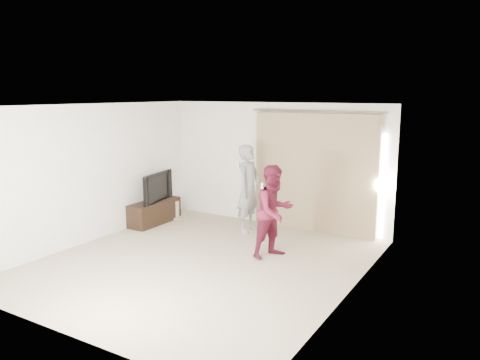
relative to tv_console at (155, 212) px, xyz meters
The scene contains 10 objects.
floor 2.70m from the tv_console, 32.56° to the right, with size 5.50×5.50×0.00m, color tan.
wall_back 2.82m from the tv_console, 29.93° to the left, with size 5.00×0.04×2.60m, color white.
wall_left 1.80m from the tv_console, 99.23° to the right, with size 0.04×5.50×2.60m.
ceiling 3.57m from the tv_console, 32.56° to the right, with size 5.00×5.50×0.01m, color white.
curtain 3.54m from the tv_console, 21.22° to the left, with size 2.80×0.11×2.46m.
tv_console is the anchor object (origin of this frame).
tv 0.56m from the tv_console, 90.00° to the left, with size 1.09×0.14×0.63m, color black.
scratching_post 0.55m from the tv_console, 72.25° to the left, with size 0.31×0.31×0.41m.
person_man 2.20m from the tv_console, 15.23° to the left, with size 0.43×0.65×1.78m.
person_woman 3.27m from the tv_console, 10.02° to the right, with size 0.86×0.96×1.61m.
Camera 1 is at (4.35, -6.06, 2.81)m, focal length 35.00 mm.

